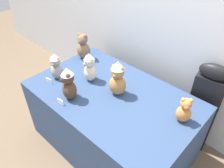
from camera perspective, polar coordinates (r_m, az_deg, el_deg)
ground_plane at (r=2.50m, az=-4.12°, el=-18.18°), size 10.00×10.00×0.00m
wall_back at (r=2.31m, az=13.42°, el=17.43°), size 7.00×0.08×2.60m
display_table at (r=2.32m, az=-0.00°, el=-9.45°), size 1.60×1.00×0.73m
instrument_case at (r=2.39m, az=22.38°, el=-5.83°), size 0.29×0.16×1.05m
teddy_bear_cocoa at (r=1.96m, az=-11.18°, el=0.03°), size 0.19×0.18×0.33m
teddy_bear_caramel at (r=1.97m, az=1.45°, el=1.40°), size 0.19×0.17×0.35m
teddy_bear_ash at (r=2.26m, az=-14.24°, el=4.40°), size 0.16×0.15×0.29m
teddy_bear_mocha at (r=2.55m, az=-7.46°, el=9.49°), size 0.19×0.17×0.31m
teddy_bear_cream at (r=2.17m, az=-5.81°, el=4.30°), size 0.16×0.15×0.31m
teddy_bear_ginger at (r=1.84m, az=18.22°, el=-6.58°), size 0.16×0.15×0.24m
name_card_front_left at (r=2.28m, az=-16.02°, el=0.85°), size 0.07×0.02×0.05m
name_card_front_middle at (r=2.01m, az=-13.22°, el=-4.49°), size 0.07×0.02×0.05m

